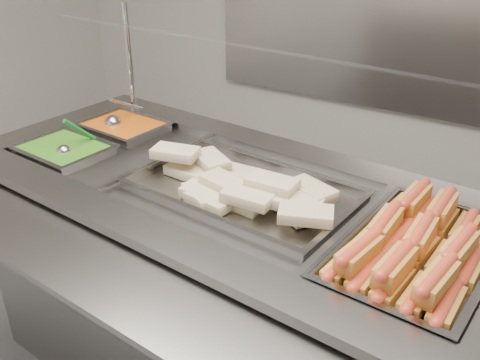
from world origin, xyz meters
The scene contains 12 objects.
back_panel centered at (0.00, 2.45, 1.20)m, with size 3.00×0.04×1.20m, color gray.
steam_counter centered at (-0.02, 0.28, 0.49)m, with size 2.13×1.06×0.99m.
tray_rail centered at (-0.06, -0.28, 0.94)m, with size 2.00×0.54×0.06m.
sneeze_guard centered at (0.00, 0.52, 1.39)m, with size 1.84×0.44×0.49m.
pan_hotdogs centered at (0.67, 0.23, 0.95)m, with size 0.42×0.63×0.11m.
pan_wraps centered at (0.05, 0.28, 0.96)m, with size 0.78×0.49×0.08m.
pan_beans centered at (-0.72, 0.49, 0.95)m, with size 0.35×0.29×0.11m.
pan_peas centered at (-0.74, 0.17, 0.95)m, with size 0.35×0.29×0.11m.
hotdogs_in_buns centered at (0.66, 0.23, 1.00)m, with size 0.37×0.59×0.13m.
tortilla_wraps centered at (0.04, 0.25, 1.01)m, with size 0.77×0.34×0.11m.
ladle centered at (-0.76, 0.47, 1.00)m, with size 0.08×0.22×0.16m.
serving_spoon centered at (-0.71, 0.16, 1.00)m, with size 0.06×0.19×0.16m.
Camera 1 is at (0.93, -1.10, 1.85)m, focal length 40.00 mm.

